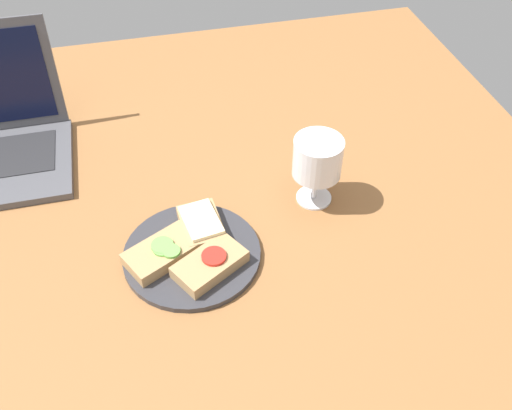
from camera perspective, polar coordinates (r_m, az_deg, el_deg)
The scene contains 6 objects.
wooden_table at distance 97.08cm, azimuth -6.03°, elevation -3.69°, with size 140.00×140.00×3.00cm, color brown.
plate at distance 92.66cm, azimuth -6.41°, elevation -4.91°, with size 22.15×22.15×1.05cm, color #333338.
sandwich_with_cucumber at distance 91.32cm, azimuth -9.36°, elevation -4.68°, with size 13.16×11.00×2.64cm.
sandwich_with_tomato at distance 88.90cm, azimuth -4.62°, elevation -5.89°, with size 12.75×10.97×2.69cm.
sandwich_with_cheese at distance 94.08cm, azimuth -5.45°, elevation -2.12°, with size 7.12×10.07×2.85cm.
wine_glass at distance 96.32cm, azimuth 6.16°, elevation 4.51°, with size 8.41×8.41×12.88cm.
Camera 1 is at (-5.22, -64.83, 73.57)cm, focal length 40.00 mm.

